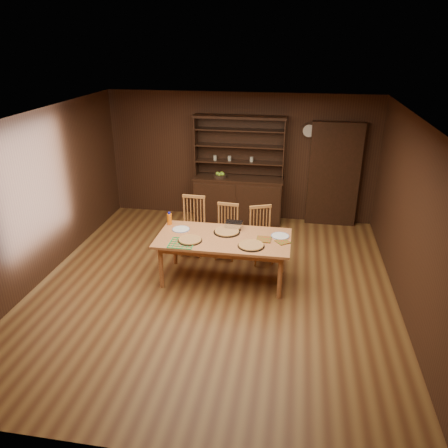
% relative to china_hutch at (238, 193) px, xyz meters
% --- Properties ---
extents(floor, '(6.00, 6.00, 0.00)m').
position_rel_china_hutch_xyz_m(floor, '(0.00, -2.75, -0.60)').
color(floor, brown).
rests_on(floor, ground).
extents(room_shell, '(6.00, 6.00, 6.00)m').
position_rel_china_hutch_xyz_m(room_shell, '(0.00, -2.75, 0.98)').
color(room_shell, beige).
rests_on(room_shell, floor).
extents(china_hutch, '(1.84, 0.52, 2.17)m').
position_rel_china_hutch_xyz_m(china_hutch, '(0.00, 0.00, 0.00)').
color(china_hutch, black).
rests_on(china_hutch, floor).
extents(doorway, '(1.00, 0.18, 2.10)m').
position_rel_china_hutch_xyz_m(doorway, '(1.90, 0.15, 0.45)').
color(doorway, black).
rests_on(doorway, floor).
extents(wall_clock, '(0.30, 0.05, 0.30)m').
position_rel_china_hutch_xyz_m(wall_clock, '(1.35, 0.20, 1.30)').
color(wall_clock, black).
rests_on(wall_clock, room_shell).
extents(dining_table, '(2.06, 1.03, 0.75)m').
position_rel_china_hutch_xyz_m(dining_table, '(0.11, -2.49, 0.08)').
color(dining_table, '#CA7846').
rests_on(dining_table, floor).
extents(chair_left, '(0.44, 0.42, 1.05)m').
position_rel_china_hutch_xyz_m(chair_left, '(-0.59, -1.60, -0.04)').
color(chair_left, '#C48043').
rests_on(chair_left, floor).
extents(chair_center, '(0.42, 0.41, 0.96)m').
position_rel_china_hutch_xyz_m(chair_center, '(0.03, -1.65, -0.09)').
color(chair_center, '#C48043').
rests_on(chair_center, floor).
extents(chair_right, '(0.52, 0.50, 0.98)m').
position_rel_china_hutch_xyz_m(chair_right, '(0.63, -1.71, -0.08)').
color(chair_right, '#C48043').
rests_on(chair_right, floor).
extents(pizza_left, '(0.37, 0.37, 0.04)m').
position_rel_china_hutch_xyz_m(pizza_left, '(-0.37, -2.70, 0.17)').
color(pizza_left, black).
rests_on(pizza_left, dining_table).
extents(pizza_right, '(0.40, 0.40, 0.04)m').
position_rel_china_hutch_xyz_m(pizza_right, '(0.57, -2.73, 0.17)').
color(pizza_right, black).
rests_on(pizza_right, dining_table).
extents(pizza_center, '(0.42, 0.42, 0.04)m').
position_rel_china_hutch_xyz_m(pizza_center, '(0.14, -2.30, 0.17)').
color(pizza_center, black).
rests_on(pizza_center, dining_table).
extents(cooling_rack, '(0.47, 0.47, 0.02)m').
position_rel_china_hutch_xyz_m(cooling_rack, '(-0.46, -2.81, 0.16)').
color(cooling_rack, '#0CA044').
rests_on(cooling_rack, dining_table).
extents(plate_left, '(0.28, 0.28, 0.02)m').
position_rel_china_hutch_xyz_m(plate_left, '(-0.61, -2.32, 0.16)').
color(plate_left, silver).
rests_on(plate_left, dining_table).
extents(plate_right, '(0.28, 0.28, 0.02)m').
position_rel_china_hutch_xyz_m(plate_right, '(0.97, -2.31, 0.16)').
color(plate_right, silver).
rests_on(plate_right, dining_table).
extents(foil_dish, '(0.28, 0.21, 0.11)m').
position_rel_china_hutch_xyz_m(foil_dish, '(0.22, -2.12, 0.21)').
color(foil_dish, white).
rests_on(foil_dish, dining_table).
extents(juice_bottle, '(0.08, 0.08, 0.21)m').
position_rel_china_hutch_xyz_m(juice_bottle, '(-0.85, -2.14, 0.25)').
color(juice_bottle, orange).
rests_on(juice_bottle, dining_table).
extents(pot_holder_a, '(0.26, 0.26, 0.01)m').
position_rel_china_hutch_xyz_m(pot_holder_a, '(1.02, -2.51, 0.16)').
color(pot_holder_a, red).
rests_on(pot_holder_a, dining_table).
extents(pot_holder_b, '(0.22, 0.22, 0.02)m').
position_rel_china_hutch_xyz_m(pot_holder_b, '(0.73, -2.48, 0.16)').
color(pot_holder_b, red).
rests_on(pot_holder_b, dining_table).
extents(fruit_bowl, '(0.28, 0.28, 0.12)m').
position_rel_china_hutch_xyz_m(fruit_bowl, '(-0.37, -0.07, 0.39)').
color(fruit_bowl, black).
rests_on(fruit_bowl, china_hutch).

